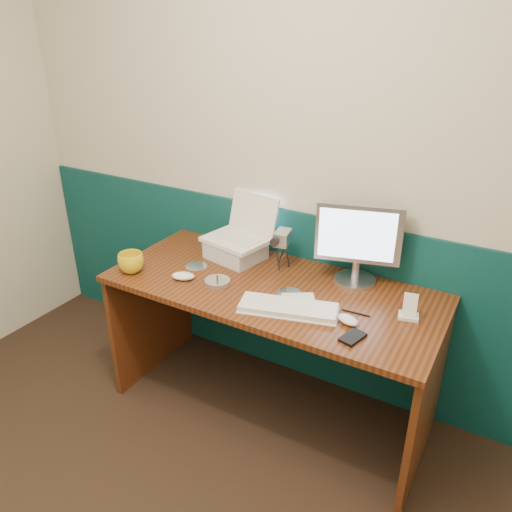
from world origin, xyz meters
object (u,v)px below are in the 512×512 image
Objects in this scene: desk at (271,350)px; mug at (131,263)px; camcorder at (283,248)px; laptop at (235,219)px; monitor at (358,245)px; keyboard at (288,308)px.

mug is (-0.68, -0.22, 0.43)m from desk.
camcorder is at bearing 102.95° from desk.
monitor reaches higher than laptop.
laptop is (-0.31, 0.17, 0.60)m from desk.
desk is 12.50× the size of mug.
desk is 0.69m from laptop.
mug is at bearing -171.15° from monitor.
mug reaches higher than desk.
desk is 0.70m from monitor.
laptop is at bearing 170.18° from monitor.
keyboard is at bearing -127.44° from monitor.
monitor is 0.93× the size of keyboard.
monitor is at bearing 24.49° from mug.
desk is at bearing -87.00° from camcorder.
desk is 7.33× the size of camcorder.
camcorder reaches higher than desk.
keyboard is 3.30× the size of mug.
mug reaches higher than keyboard.
laptop is 0.57m from mug.
desk is 5.16× the size of laptop.
monitor reaches higher than camcorder.
laptop is 0.62m from keyboard.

